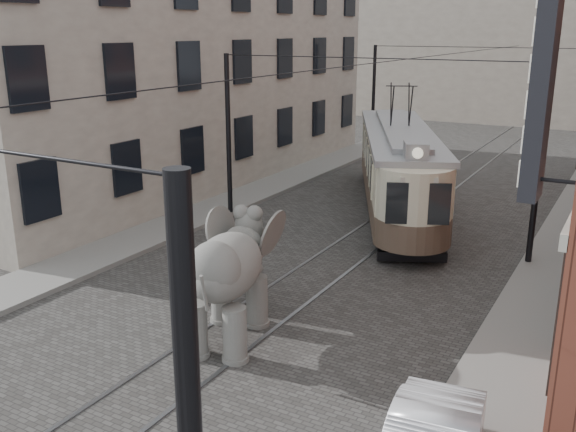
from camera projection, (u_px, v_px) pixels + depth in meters
The scene contains 9 objects.
ground at pixel (277, 302), 16.44m from camera, with size 120.00×120.00×0.00m, color #403E3B.
tram_rails at pixel (277, 302), 16.44m from camera, with size 1.54×80.00×0.02m, color slate, non-canonical shape.
sidewalk_right at pixel (517, 356), 13.58m from camera, with size 2.00×60.00×0.15m, color slate.
sidewalk_left at pixel (96, 257), 19.49m from camera, with size 2.00×60.00×0.15m, color slate.
stucco_building at pixel (179, 71), 28.56m from camera, with size 7.00×24.00×10.00m, color gray.
distant_block at pixel (545, 26), 47.80m from camera, with size 28.00×10.00×14.00m, color gray.
catenary at pixel (352, 156), 19.85m from camera, with size 11.00×30.20×6.00m, color black, non-canonical shape.
tram at pixel (399, 149), 24.14m from camera, with size 2.52×12.19×4.84m, color beige, non-canonical shape.
elephant at pixel (227, 284), 14.09m from camera, with size 2.48×4.50×2.75m, color #5C5B55, non-canonical shape.
Camera 1 is at (7.71, -13.01, 6.83)m, focal length 39.45 mm.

